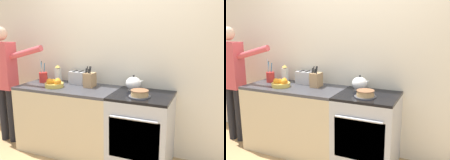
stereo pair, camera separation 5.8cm
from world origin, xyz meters
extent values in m
cube|color=silver|center=(0.00, 0.66, 1.30)|extent=(8.00, 0.04, 2.60)
cube|color=beige|center=(-0.69, 0.32, 0.43)|extent=(1.34, 0.64, 0.86)
cube|color=#3D3D42|center=(-0.69, 0.32, 0.88)|extent=(1.34, 0.64, 0.03)
cube|color=#B7BABF|center=(0.33, 0.32, 0.43)|extent=(0.71, 0.64, 0.87)
cube|color=black|center=(0.33, 0.01, 0.46)|extent=(0.58, 0.01, 0.48)
cylinder|color=#B7BABF|center=(0.33, -0.02, 0.71)|extent=(0.53, 0.02, 0.02)
cube|color=black|center=(0.33, 0.32, 0.88)|extent=(0.71, 0.64, 0.03)
cylinder|color=#4C4C51|center=(0.33, 0.22, 0.90)|extent=(0.25, 0.25, 0.01)
cylinder|color=tan|center=(0.33, 0.22, 0.92)|extent=(0.20, 0.20, 0.03)
cylinder|color=tan|center=(0.33, 0.22, 0.95)|extent=(0.19, 0.19, 0.03)
cylinder|color=brown|center=(0.33, 0.22, 0.97)|extent=(0.20, 0.20, 0.01)
cylinder|color=white|center=(0.17, 0.49, 0.90)|extent=(0.14, 0.14, 0.01)
ellipsoid|color=white|center=(0.17, 0.49, 0.98)|extent=(0.20, 0.20, 0.17)
cone|color=white|center=(0.27, 0.49, 1.01)|extent=(0.10, 0.04, 0.09)
sphere|color=black|center=(0.17, 0.49, 1.08)|extent=(0.02, 0.02, 0.02)
cube|color=tan|center=(-0.41, 0.42, 0.99)|extent=(0.12, 0.16, 0.19)
cylinder|color=black|center=(-0.44, 0.38, 1.12)|extent=(0.01, 0.03, 0.07)
cylinder|color=black|center=(-0.41, 0.38, 1.11)|extent=(0.01, 0.03, 0.06)
cylinder|color=black|center=(-0.37, 0.38, 1.13)|extent=(0.01, 0.04, 0.10)
cylinder|color=black|center=(-0.44, 0.41, 1.13)|extent=(0.01, 0.04, 0.09)
cylinder|color=black|center=(-0.41, 0.41, 1.13)|extent=(0.01, 0.04, 0.09)
cylinder|color=red|center=(-1.15, 0.41, 0.97)|extent=(0.12, 0.12, 0.14)
cylinder|color=#B7BABF|center=(-1.16, 0.39, 1.09)|extent=(0.05, 0.03, 0.28)
cylinder|color=black|center=(-1.17, 0.40, 1.07)|extent=(0.03, 0.06, 0.25)
cylinder|color=teal|center=(-1.17, 0.40, 1.07)|extent=(0.02, 0.04, 0.24)
cylinder|color=teal|center=(-1.14, 0.43, 1.06)|extent=(0.05, 0.01, 0.22)
cylinder|color=gold|center=(-0.84, 0.23, 0.92)|extent=(0.24, 0.24, 0.05)
sphere|color=orange|center=(-0.84, 0.21, 0.97)|extent=(0.08, 0.08, 0.08)
sphere|color=orange|center=(-0.88, 0.19, 0.97)|extent=(0.08, 0.08, 0.08)
sphere|color=orange|center=(-0.77, 0.24, 0.97)|extent=(0.07, 0.07, 0.07)
sphere|color=orange|center=(-0.83, 0.30, 0.97)|extent=(0.07, 0.07, 0.07)
sphere|color=orange|center=(-0.77, 0.20, 0.97)|extent=(0.08, 0.08, 0.08)
cube|color=#B7BABF|center=(-0.64, 0.52, 0.98)|extent=(0.22, 0.17, 0.17)
cube|color=black|center=(-0.69, 0.52, 1.07)|extent=(0.03, 0.12, 0.00)
cube|color=black|center=(-0.60, 0.52, 1.07)|extent=(0.03, 0.12, 0.00)
cube|color=black|center=(-0.76, 0.52, 1.02)|extent=(0.02, 0.02, 0.01)
cube|color=white|center=(-0.96, 0.50, 0.99)|extent=(0.07, 0.07, 0.20)
pyramid|color=#E0BC4C|center=(-0.96, 0.50, 1.13)|extent=(0.07, 0.07, 0.03)
cylinder|color=black|center=(-1.75, 0.20, 0.40)|extent=(0.11, 0.11, 0.80)
cylinder|color=black|center=(-1.59, 0.20, 0.40)|extent=(0.11, 0.11, 0.80)
cube|color=#D14C51|center=(-1.67, 0.20, 1.13)|extent=(0.34, 0.20, 0.66)
cylinder|color=#D14C51|center=(-1.27, 0.20, 1.33)|extent=(0.56, 0.08, 0.22)
sphere|color=beige|center=(-1.67, 0.20, 1.58)|extent=(0.19, 0.19, 0.19)
camera|label=1|loc=(1.09, -2.43, 1.69)|focal=40.00mm
camera|label=2|loc=(1.14, -2.40, 1.69)|focal=40.00mm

